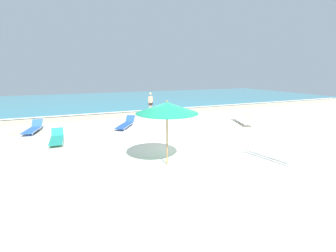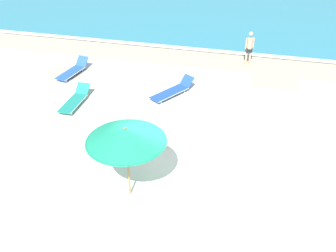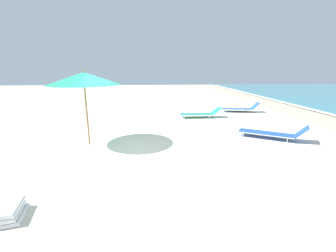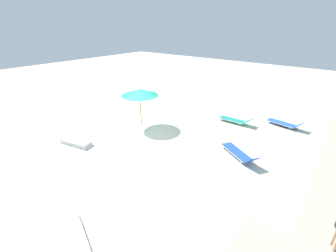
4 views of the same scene
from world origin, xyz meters
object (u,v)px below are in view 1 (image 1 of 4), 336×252
(beach_umbrella, at_px, (167,108))
(lounger_stack, at_px, (268,156))
(sun_lounger_near_water_left, at_px, (243,121))
(sun_lounger_under_umbrella, at_px, (33,129))
(beachgoer_wading_adult, at_px, (151,102))
(sun_lounger_beside_umbrella, at_px, (57,138))
(sun_lounger_near_water_right, at_px, (126,124))

(beach_umbrella, bearing_deg, lounger_stack, -14.10)
(sun_lounger_near_water_left, bearing_deg, beach_umbrella, -129.73)
(lounger_stack, relative_size, sun_lounger_under_umbrella, 0.92)
(beach_umbrella, bearing_deg, sun_lounger_under_umbrella, 126.68)
(sun_lounger_under_umbrella, distance_m, sun_lounger_near_water_left, 13.11)
(sun_lounger_under_umbrella, height_order, beachgoer_wading_adult, beachgoer_wading_adult)
(sun_lounger_beside_umbrella, bearing_deg, lounger_stack, -35.17)
(lounger_stack, height_order, beachgoer_wading_adult, beachgoer_wading_adult)
(beachgoer_wading_adult, bearing_deg, sun_lounger_near_water_left, -74.77)
(beach_umbrella, relative_size, sun_lounger_under_umbrella, 1.13)
(lounger_stack, distance_m, sun_lounger_near_water_right, 8.56)
(beach_umbrella, height_order, sun_lounger_near_water_left, beach_umbrella)
(sun_lounger_beside_umbrella, xyz_separation_m, beachgoer_wading_adult, (6.81, 5.89, 0.79))
(beach_umbrella, distance_m, beachgoer_wading_adult, 10.93)
(lounger_stack, xyz_separation_m, sun_lounger_near_water_left, (3.35, 5.43, 0.09))
(sun_lounger_beside_umbrella, bearing_deg, beach_umbrella, -49.06)
(sun_lounger_under_umbrella, relative_size, sun_lounger_beside_umbrella, 1.03)
(beach_umbrella, height_order, lounger_stack, beach_umbrella)
(beachgoer_wading_adult, bearing_deg, sun_lounger_near_water_right, -147.98)
(beach_umbrella, distance_m, sun_lounger_near_water_left, 8.80)
(beach_umbrella, xyz_separation_m, sun_lounger_near_water_right, (-0.21, 6.44, -1.94))
(sun_lounger_under_umbrella, bearing_deg, sun_lounger_beside_umbrella, -52.80)
(lounger_stack, xyz_separation_m, beachgoer_wading_adult, (-1.23, 11.52, 0.88))
(sun_lounger_beside_umbrella, relative_size, beachgoer_wading_adult, 1.19)
(lounger_stack, relative_size, sun_lounger_beside_umbrella, 0.94)
(lounger_stack, bearing_deg, sun_lounger_under_umbrella, 125.66)
(beach_umbrella, relative_size, lounger_stack, 1.23)
(sun_lounger_near_water_right, distance_m, beachgoer_wading_adult, 5.10)
(sun_lounger_near_water_left, relative_size, sun_lounger_near_water_right, 1.01)
(lounger_stack, bearing_deg, beachgoer_wading_adult, 83.10)
(beach_umbrella, relative_size, sun_lounger_near_water_left, 1.08)
(sun_lounger_beside_umbrella, height_order, beachgoer_wading_adult, beachgoer_wading_adult)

